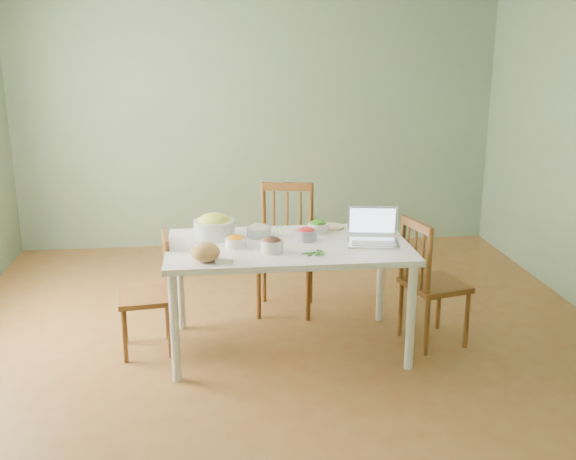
{
  "coord_description": "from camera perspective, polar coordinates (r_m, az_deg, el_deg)",
  "views": [
    {
      "loc": [
        -0.47,
        -4.57,
        2.16
      ],
      "look_at": [
        0.03,
        -0.11,
        0.88
      ],
      "focal_mm": 42.26,
      "sensor_mm": 36.0,
      "label": 1
    }
  ],
  "objects": [
    {
      "name": "bowl_broccoli",
      "position": [
        4.96,
        2.56,
        0.3
      ],
      "size": [
        0.2,
        0.2,
        0.1
      ],
      "primitive_type": null,
      "rotation": [
        0.0,
        0.0,
        0.42
      ],
      "color": "#124B0F",
      "rests_on": "dining_table"
    },
    {
      "name": "wall_back",
      "position": [
        7.14,
        -2.58,
        9.34
      ],
      "size": [
        5.0,
        0.0,
        2.7
      ],
      "primitive_type": "cube",
      "color": "#60755A",
      "rests_on": "ground"
    },
    {
      "name": "basil_bunch",
      "position": [
        4.49,
        2.13,
        -1.88
      ],
      "size": [
        0.18,
        0.18,
        0.02
      ],
      "primitive_type": null,
      "color": "#235316",
      "rests_on": "dining_table"
    },
    {
      "name": "bowl_carrot",
      "position": [
        4.63,
        -4.43,
        -0.95
      ],
      "size": [
        0.17,
        0.17,
        0.08
      ],
      "primitive_type": null,
      "rotation": [
        0.0,
        0.0,
        0.21
      ],
      "color": "orange",
      "rests_on": "dining_table"
    },
    {
      "name": "bowl_mushroom",
      "position": [
        4.51,
        -1.36,
        -1.25
      ],
      "size": [
        0.2,
        0.2,
        0.1
      ],
      "primitive_type": null,
      "rotation": [
        0.0,
        0.0,
        0.35
      ],
      "color": "#4B2516",
      "rests_on": "dining_table"
    },
    {
      "name": "bowl_redpep",
      "position": [
        4.78,
        1.52,
        -0.31
      ],
      "size": [
        0.17,
        0.17,
        0.09
      ],
      "primitive_type": null,
      "rotation": [
        0.0,
        0.0,
        0.12
      ],
      "color": "red",
      "rests_on": "dining_table"
    },
    {
      "name": "bread_boule",
      "position": [
        4.35,
        -6.97,
        -1.86
      ],
      "size": [
        0.24,
        0.24,
        0.12
      ],
      "primitive_type": "ellipsoid",
      "rotation": [
        0.0,
        0.0,
        0.34
      ],
      "color": "#AB8453",
      "rests_on": "dining_table"
    },
    {
      "name": "bowl_squash",
      "position": [
        4.85,
        -6.22,
        0.34
      ],
      "size": [
        0.37,
        0.37,
        0.17
      ],
      "primitive_type": null,
      "rotation": [
        0.0,
        0.0,
        -0.3
      ],
      "color": "#C0C645",
      "rests_on": "dining_table"
    },
    {
      "name": "butter_stick",
      "position": [
        4.31,
        -5.41,
        -2.63
      ],
      "size": [
        0.11,
        0.06,
        0.03
      ],
      "primitive_type": "cube",
      "rotation": [
        0.0,
        0.0,
        -0.33
      ],
      "color": "beige",
      "rests_on": "dining_table"
    },
    {
      "name": "chair_left",
      "position": [
        4.88,
        -11.96,
        -5.3
      ],
      "size": [
        0.4,
        0.42,
        0.86
      ],
      "primitive_type": null,
      "rotation": [
        0.0,
        0.0,
        -1.45
      ],
      "color": "#512811",
      "rests_on": "floor"
    },
    {
      "name": "chair_right",
      "position": [
        5.01,
        12.26,
        -4.26
      ],
      "size": [
        0.49,
        0.5,
        0.94
      ],
      "primitive_type": null,
      "rotation": [
        0.0,
        0.0,
        1.83
      ],
      "color": "#512811",
      "rests_on": "floor"
    },
    {
      "name": "dining_table",
      "position": [
        4.83,
        0.0,
        -5.63
      ],
      "size": [
        1.67,
        0.94,
        0.78
      ],
      "primitive_type": null,
      "color": "white",
      "rests_on": "floor"
    },
    {
      "name": "bowl_onion",
      "position": [
        4.86,
        -2.46,
        -0.03
      ],
      "size": [
        0.21,
        0.21,
        0.09
      ],
      "primitive_type": null,
      "rotation": [
        0.0,
        0.0,
        -0.21
      ],
      "color": "white",
      "rests_on": "dining_table"
    },
    {
      "name": "floor",
      "position": [
        5.08,
        -0.46,
        -9.31
      ],
      "size": [
        5.0,
        5.0,
        0.0
      ],
      "primitive_type": "cube",
      "color": "brown",
      "rests_on": "ground"
    },
    {
      "name": "wall_front",
      "position": [
        2.28,
        5.99,
        -5.15
      ],
      "size": [
        5.0,
        0.0,
        2.7
      ],
      "primitive_type": "cube",
      "color": "#60755A",
      "rests_on": "ground"
    },
    {
      "name": "chair_far",
      "position": [
        5.44,
        -0.24,
        -1.75
      ],
      "size": [
        0.53,
        0.51,
        1.03
      ],
      "primitive_type": null,
      "rotation": [
        0.0,
        0.0,
        -0.19
      ],
      "color": "#512811",
      "rests_on": "floor"
    },
    {
      "name": "laptop",
      "position": [
        4.7,
        7.21,
        0.21
      ],
      "size": [
        0.4,
        0.37,
        0.24
      ],
      "primitive_type": null,
      "rotation": [
        0.0,
        0.0,
        -0.18
      ],
      "color": "silver",
      "rests_on": "dining_table"
    },
    {
      "name": "flatbread",
      "position": [
        5.1,
        3.68,
        0.26
      ],
      "size": [
        0.24,
        0.24,
        0.02
      ],
      "primitive_type": "cylinder",
      "rotation": [
        0.0,
        0.0,
        0.31
      ],
      "color": "tan",
      "rests_on": "dining_table"
    }
  ]
}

